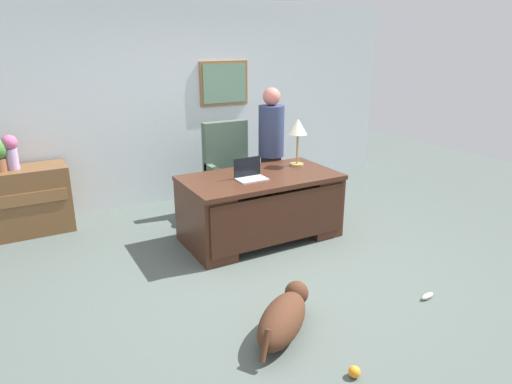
# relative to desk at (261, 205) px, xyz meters

# --- Properties ---
(ground_plane) EXTENTS (12.00, 12.00, 0.00)m
(ground_plane) POSITION_rel_desk_xyz_m (-0.30, -0.75, -0.40)
(ground_plane) COLOR #4C5651
(back_wall) EXTENTS (7.00, 0.16, 2.70)m
(back_wall) POSITION_rel_desk_xyz_m (-0.30, 1.85, 0.95)
(back_wall) COLOR silver
(back_wall) RESTS_ON ground_plane
(desk) EXTENTS (1.72, 0.93, 0.75)m
(desk) POSITION_rel_desk_xyz_m (0.00, 0.00, 0.00)
(desk) COLOR #422316
(desk) RESTS_ON ground_plane
(credenza) EXTENTS (1.47, 0.50, 0.79)m
(credenza) POSITION_rel_desk_xyz_m (-2.56, 1.50, -0.01)
(credenza) COLOR brown
(credenza) RESTS_ON ground_plane
(armchair) EXTENTS (0.60, 0.59, 1.19)m
(armchair) POSITION_rel_desk_xyz_m (0.06, 0.89, 0.11)
(armchair) COLOR #475B4C
(armchair) RESTS_ON ground_plane
(person_standing) EXTENTS (0.32, 0.32, 1.63)m
(person_standing) POSITION_rel_desk_xyz_m (0.50, 0.63, 0.43)
(person_standing) COLOR #262323
(person_standing) RESTS_ON ground_plane
(dog_lying) EXTENTS (0.75, 0.68, 0.30)m
(dog_lying) POSITION_rel_desk_xyz_m (-0.75, -1.65, -0.25)
(dog_lying) COLOR #472819
(dog_lying) RESTS_ON ground_plane
(laptop) EXTENTS (0.32, 0.22, 0.22)m
(laptop) POSITION_rel_desk_xyz_m (-0.16, -0.02, 0.40)
(laptop) COLOR #B2B5BA
(laptop) RESTS_ON desk
(desk_lamp) EXTENTS (0.22, 0.22, 0.56)m
(desk_lamp) POSITION_rel_desk_xyz_m (0.60, 0.19, 0.78)
(desk_lamp) COLOR #9E8447
(desk_lamp) RESTS_ON desk
(vase_with_flowers) EXTENTS (0.17, 0.17, 0.39)m
(vase_with_flowers) POSITION_rel_desk_xyz_m (-2.38, 1.50, 0.60)
(vase_with_flowers) COLOR #BA9CD2
(vase_with_flowers) RESTS_ON credenza
(dog_toy_ball) EXTENTS (0.08, 0.08, 0.08)m
(dog_toy_ball) POSITION_rel_desk_xyz_m (-0.58, -2.29, -0.36)
(dog_toy_ball) COLOR orange
(dog_toy_ball) RESTS_ON ground_plane
(dog_toy_bone) EXTENTS (0.16, 0.07, 0.05)m
(dog_toy_bone) POSITION_rel_desk_xyz_m (0.64, -1.84, -0.38)
(dog_toy_bone) COLOR beige
(dog_toy_bone) RESTS_ON ground_plane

